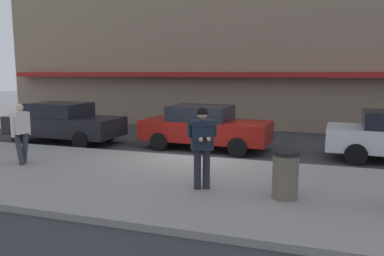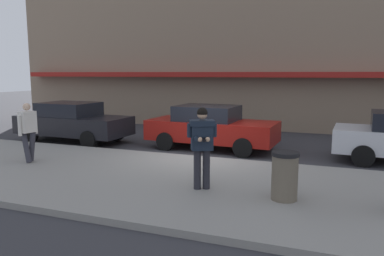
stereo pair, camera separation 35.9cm
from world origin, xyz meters
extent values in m
plane|color=#333338|center=(0.00, 0.00, 0.00)|extent=(80.00, 80.00, 0.00)
cube|color=gray|center=(1.00, -2.85, 0.07)|extent=(32.00, 5.30, 0.14)
cube|color=silver|center=(1.00, 0.05, 0.00)|extent=(28.00, 0.12, 0.01)
cube|color=maroon|center=(1.00, 6.15, 2.60)|extent=(26.60, 0.70, 0.24)
cube|color=black|center=(-5.69, 1.03, 0.67)|extent=(4.57, 2.00, 0.70)
cube|color=black|center=(-5.87, 1.04, 1.28)|extent=(2.14, 1.72, 0.52)
cylinder|color=black|center=(-4.26, 1.83, 0.32)|extent=(0.65, 0.25, 0.64)
cylinder|color=black|center=(-4.33, 0.12, 0.32)|extent=(0.65, 0.25, 0.64)
cylinder|color=black|center=(-7.04, 1.94, 0.32)|extent=(0.65, 0.25, 0.64)
cylinder|color=black|center=(-7.11, 0.23, 0.32)|extent=(0.65, 0.25, 0.64)
cube|color=maroon|center=(-0.19, 1.58, 0.67)|extent=(4.60, 2.08, 0.70)
cube|color=black|center=(-0.37, 1.59, 1.28)|extent=(2.16, 1.75, 0.52)
cylinder|color=black|center=(1.25, 2.36, 0.32)|extent=(0.65, 0.26, 0.64)
cylinder|color=black|center=(1.16, 0.65, 0.32)|extent=(0.65, 0.26, 0.64)
cylinder|color=black|center=(-1.53, 2.52, 0.32)|extent=(0.65, 0.26, 0.64)
cylinder|color=black|center=(-1.63, 0.81, 0.32)|extent=(0.65, 0.26, 0.64)
cylinder|color=black|center=(4.74, 2.42, 0.32)|extent=(0.65, 0.26, 0.64)
cylinder|color=black|center=(4.65, 0.71, 0.32)|extent=(0.65, 0.26, 0.64)
cylinder|color=#23232B|center=(1.24, -3.25, 0.58)|extent=(0.16, 0.16, 0.88)
cylinder|color=#23232B|center=(1.06, -3.34, 0.58)|extent=(0.16, 0.16, 0.88)
cube|color=#192333|center=(1.15, -3.30, 1.34)|extent=(0.55, 0.48, 0.64)
cube|color=#192333|center=(1.15, -3.30, 1.61)|extent=(0.62, 0.54, 0.12)
cylinder|color=#192333|center=(1.39, -3.18, 1.45)|extent=(0.11, 0.11, 0.30)
cylinder|color=#192333|center=(1.36, -3.37, 1.30)|extent=(0.23, 0.31, 0.10)
sphere|color=tan|center=(1.36, -3.53, 1.30)|extent=(0.10, 0.10, 0.10)
cylinder|color=#192333|center=(0.91, -3.42, 1.45)|extent=(0.11, 0.11, 0.30)
cylinder|color=#192333|center=(1.09, -3.51, 1.30)|extent=(0.23, 0.31, 0.10)
sphere|color=tan|center=(1.22, -3.60, 1.30)|extent=(0.10, 0.10, 0.10)
cube|color=black|center=(1.31, -3.60, 1.30)|extent=(0.13, 0.16, 0.07)
sphere|color=tan|center=(1.17, -3.33, 1.80)|extent=(0.22, 0.22, 0.22)
sphere|color=black|center=(1.17, -3.33, 1.83)|extent=(0.23, 0.23, 0.23)
cylinder|color=#33333D|center=(-4.33, -2.76, 0.57)|extent=(0.35, 0.21, 0.87)
cylinder|color=#33333D|center=(-4.30, -2.58, 0.57)|extent=(0.35, 0.21, 0.87)
cube|color=silver|center=(-4.32, -2.67, 1.30)|extent=(0.35, 0.47, 0.60)
cylinder|color=silver|center=(-4.36, -2.92, 1.22)|extent=(0.10, 0.10, 0.58)
cylinder|color=silver|center=(-4.27, -2.43, 1.22)|extent=(0.10, 0.10, 0.58)
sphere|color=beige|center=(-4.32, -2.67, 1.73)|extent=(0.21, 0.21, 0.21)
cylinder|color=#665B4C|center=(2.94, -3.37, 0.59)|extent=(0.52, 0.52, 0.90)
cylinder|color=black|center=(2.94, -3.37, 1.08)|extent=(0.55, 0.55, 0.08)
camera|label=1|loc=(3.46, -10.95, 2.67)|focal=35.00mm
camera|label=2|loc=(3.80, -10.83, 2.67)|focal=35.00mm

